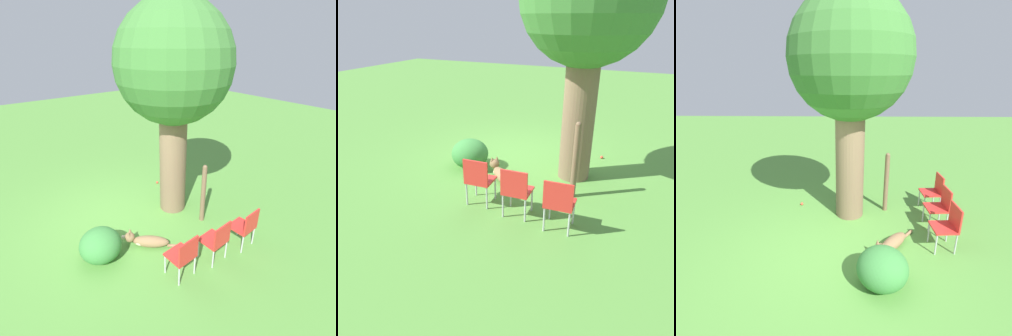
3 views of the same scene
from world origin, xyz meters
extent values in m
plane|color=#56933D|center=(0.00, 0.00, 0.00)|extent=(30.00, 30.00, 0.00)
cylinder|color=#7A6047|center=(0.37, 1.27, 1.35)|extent=(0.62, 0.62, 2.70)
sphere|color=#427F38|center=(0.37, 1.27, 3.36)|extent=(2.41, 2.41, 2.41)
ellipsoid|color=olive|center=(1.20, 0.04, 0.11)|extent=(0.69, 0.72, 0.23)
ellipsoid|color=#C6B293|center=(1.06, -0.11, 0.10)|extent=(0.33, 0.34, 0.14)
sphere|color=olive|center=(0.91, -0.28, 0.20)|extent=(0.29, 0.29, 0.20)
cylinder|color=#C6B293|center=(0.83, -0.37, 0.19)|extent=(0.13, 0.13, 0.09)
cone|color=olive|center=(0.95, -0.32, 0.32)|extent=(0.07, 0.07, 0.09)
cone|color=olive|center=(0.87, -0.24, 0.32)|extent=(0.07, 0.07, 0.09)
cylinder|color=olive|center=(1.53, 0.41, 0.03)|extent=(0.27, 0.29, 0.06)
cylinder|color=brown|center=(1.22, 1.47, 0.68)|extent=(0.11, 0.11, 1.36)
sphere|color=brown|center=(1.22, 1.47, 1.37)|extent=(0.09, 0.09, 0.09)
cube|color=red|center=(2.09, 0.05, 0.44)|extent=(0.45, 0.46, 0.04)
cube|color=red|center=(2.28, 0.06, 0.67)|extent=(0.06, 0.44, 0.42)
cylinder|color=#B7B7BC|center=(1.92, -0.15, 0.21)|extent=(0.03, 0.03, 0.42)
cylinder|color=#B7B7BC|center=(1.90, 0.23, 0.21)|extent=(0.03, 0.03, 0.42)
cylinder|color=#B7B7BC|center=(2.28, -0.13, 0.21)|extent=(0.03, 0.03, 0.42)
cylinder|color=#B7B7BC|center=(2.26, 0.25, 0.21)|extent=(0.03, 0.03, 0.42)
cube|color=red|center=(2.18, 0.78, 0.44)|extent=(0.45, 0.46, 0.04)
cube|color=red|center=(2.37, 0.80, 0.67)|extent=(0.06, 0.44, 0.42)
cylinder|color=#B7B7BC|center=(2.01, 0.58, 0.21)|extent=(0.03, 0.03, 0.42)
cylinder|color=#B7B7BC|center=(1.99, 0.96, 0.21)|extent=(0.03, 0.03, 0.42)
cylinder|color=#B7B7BC|center=(2.37, 0.61, 0.21)|extent=(0.03, 0.03, 0.42)
cylinder|color=#B7B7BC|center=(2.35, 0.98, 0.21)|extent=(0.03, 0.03, 0.42)
cube|color=red|center=(2.26, 1.52, 0.44)|extent=(0.45, 0.46, 0.04)
cube|color=red|center=(2.46, 1.53, 0.67)|extent=(0.06, 0.44, 0.42)
cylinder|color=#B7B7BC|center=(2.10, 1.32, 0.21)|extent=(0.03, 0.03, 0.42)
cylinder|color=#B7B7BC|center=(2.07, 1.70, 0.21)|extent=(0.03, 0.03, 0.42)
cylinder|color=#B7B7BC|center=(2.46, 1.34, 0.21)|extent=(0.03, 0.03, 0.42)
cylinder|color=#B7B7BC|center=(2.43, 1.72, 0.21)|extent=(0.03, 0.03, 0.42)
sphere|color=#E54C33|center=(-0.80, 1.65, 0.03)|extent=(0.07, 0.07, 0.07)
ellipsoid|color=#3D843D|center=(0.88, -0.89, 0.32)|extent=(0.79, 0.79, 0.63)
camera|label=1|loc=(4.64, -2.21, 3.82)|focal=28.00mm
camera|label=2|loc=(6.49, 2.57, 3.01)|focal=35.00mm
camera|label=3|loc=(0.37, -4.08, 3.13)|focal=28.00mm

